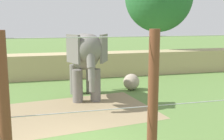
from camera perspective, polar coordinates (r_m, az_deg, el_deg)
The scene contains 5 objects.
dirt_patch at distance 12.48m, azimuth -6.81°, elevation -8.36°, with size 6.43×4.62×0.01m, color #937F5B.
embankment_wall at distance 19.80m, azimuth -12.13°, elevation 0.81°, with size 36.00×1.80×1.67m, color tan.
elephant at distance 13.95m, azimuth -5.54°, elevation 2.98°, with size 1.91×4.54×3.36m.
enrichment_ball at distance 16.09m, azimuth 3.96°, elevation -2.43°, with size 0.93×0.93×0.93m, color tan.
cable_fence at distance 5.73m, azimuth -6.05°, elevation -10.88°, with size 9.53×0.22×3.76m.
Camera 1 is at (-0.72, -8.20, 3.93)m, focal length 44.91 mm.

